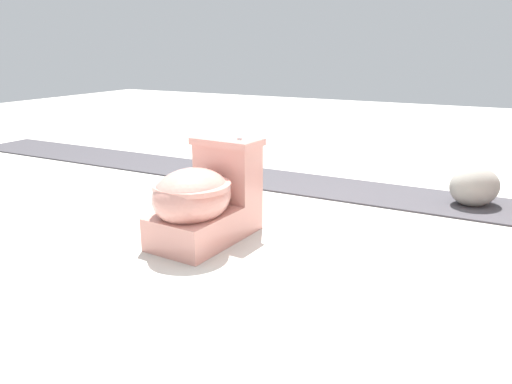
% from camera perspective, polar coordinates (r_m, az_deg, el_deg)
% --- Properties ---
extents(ground_plane, '(14.00, 14.00, 0.00)m').
position_cam_1_polar(ground_plane, '(2.63, -1.27, -5.53)').
color(ground_plane, beige).
extents(gravel_strip, '(0.56, 8.00, 0.01)m').
position_cam_1_polar(gravel_strip, '(3.49, 15.33, -0.43)').
color(gravel_strip, '#423F44').
rests_on(gravel_strip, ground).
extents(toilet, '(0.66, 0.42, 0.52)m').
position_cam_1_polar(toilet, '(2.58, -5.95, -0.84)').
color(toilet, tan).
rests_on(toilet, ground).
extents(boulder_near, '(0.41, 0.41, 0.26)m').
position_cam_1_polar(boulder_near, '(3.43, 23.70, 0.59)').
color(boulder_near, gray).
rests_on(boulder_near, ground).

